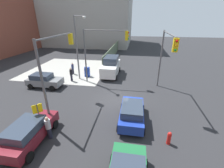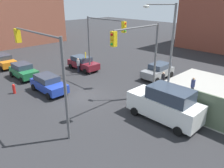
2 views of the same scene
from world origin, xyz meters
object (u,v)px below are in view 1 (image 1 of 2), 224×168
traffic_signal_se_corner (166,52)px  fire_hydrant (169,138)px  pedestrian_crossing (73,68)px  sedan_blue (132,112)px  sedan_maroon (29,132)px  traffic_signal_ne_corner (101,46)px  pedestrian_waiting (48,127)px  sedan_gray (44,80)px  traffic_signal_nw_corner (56,60)px  pedestrian_walking_north (71,74)px  smokestack (22,11)px  street_lamp_corner (78,44)px  van_white_delivery (111,66)px  mailbox_blue (87,71)px

traffic_signal_se_corner → fire_hydrant: bearing=177.6°
pedestrian_crossing → sedan_blue: bearing=126.6°
pedestrian_crossing → sedan_maroon: bearing=94.7°
traffic_signal_se_corner → traffic_signal_ne_corner: size_ratio=1.00×
traffic_signal_ne_corner → pedestrian_crossing: traffic_signal_ne_corner is taller
pedestrian_waiting → sedan_gray: bearing=-42.9°
traffic_signal_ne_corner → pedestrian_crossing: 6.61m
traffic_signal_nw_corner → sedan_blue: (-0.69, -6.18, -3.80)m
traffic_signal_nw_corner → pedestrian_waiting: traffic_signal_nw_corner is taller
sedan_maroon → traffic_signal_ne_corner: bearing=-12.6°
pedestrian_crossing → traffic_signal_nw_corner: bearing=101.4°
sedan_blue → pedestrian_walking_north: (7.23, 8.18, 0.11)m
smokestack → pedestrian_waiting: bearing=-142.1°
fire_hydrant → sedan_gray: 14.90m
sedan_gray → smokestack: bearing=39.1°
traffic_signal_nw_corner → traffic_signal_ne_corner: same height
sedan_blue → smokestack: bearing=45.8°
sedan_maroon → pedestrian_waiting: 1.20m
traffic_signal_nw_corner → sedan_blue: traffic_signal_nw_corner is taller
street_lamp_corner → sedan_maroon: bearing=-176.7°
traffic_signal_se_corner → traffic_signal_ne_corner: (2.39, 6.96, -0.05)m
traffic_signal_se_corner → sedan_maroon: size_ratio=1.50×
sedan_maroon → traffic_signal_se_corner: bearing=-48.0°
fire_hydrant → pedestrian_crossing: (11.80, 11.60, 0.40)m
traffic_signal_nw_corner → fire_hydrant: traffic_signal_nw_corner is taller
sedan_gray → traffic_signal_ne_corner: bearing=-68.7°
fire_hydrant → sedan_maroon: sedan_maroon is taller
van_white_delivery → pedestrian_walking_north: size_ratio=2.98×
smokestack → mailbox_blue: size_ratio=13.08×
van_white_delivery → pedestrian_waiting: 13.42m
smokestack → sedan_maroon: smokestack is taller
sedan_blue → pedestrian_waiting: bearing=116.8°
smokestack → mailbox_blue: bearing=-130.9°
smokestack → pedestrian_crossing: size_ratio=10.96×
mailbox_blue → pedestrian_walking_north: size_ratio=0.79×
traffic_signal_se_corner → mailbox_blue: bearing=66.7°
smokestack → traffic_signal_ne_corner: (-23.33, -27.54, -4.73)m
mailbox_blue → sedan_maroon: bearing=-179.4°
traffic_signal_ne_corner → pedestrian_waiting: size_ratio=3.72×
fire_hydrant → smokestack: bearing=46.2°
fire_hydrant → pedestrian_waiting: bearing=95.7°
traffic_signal_se_corner → street_lamp_corner: 10.42m
mailbox_blue → traffic_signal_ne_corner: bearing=-123.8°
traffic_signal_se_corner → sedan_gray: (-0.15, 13.46, -3.83)m
traffic_signal_nw_corner → van_white_delivery: bearing=-15.4°
smokestack → sedan_maroon: bearing=-143.7°
smokestack → traffic_signal_ne_corner: size_ratio=2.88×
mailbox_blue → van_white_delivery: bearing=-68.4°
traffic_signal_nw_corner → sedan_maroon: 5.52m
street_lamp_corner → sedan_gray: bearing=131.0°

